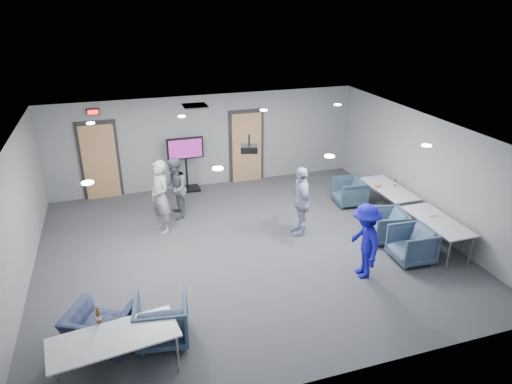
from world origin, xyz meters
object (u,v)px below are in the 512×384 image
object	(u,v)px
chair_right_c	(412,245)
chair_front_a	(162,319)
person_d	(365,241)
chair_right_a	(350,192)
projector	(249,148)
table_right_a	(389,190)
person_b	(175,189)
bottle_front	(99,317)
chair_right_b	(387,226)
chair_front_b	(100,328)
table_front_left	(114,339)
person_c	(301,201)
person_a	(160,197)
table_right_b	(437,222)
tv_stand	(186,161)
bottle_right	(395,183)

from	to	relation	value
chair_right_c	chair_front_a	distance (m)	5.45
person_d	chair_right_a	distance (m)	3.49
chair_right_c	projector	size ratio (longest dim) A/B	2.02
chair_right_a	table_right_a	size ratio (longest dim) A/B	0.46
chair_right_a	person_b	bearing A→B (deg)	-92.16
person_b	bottle_front	distance (m)	5.03
chair_right_b	chair_right_c	distance (m)	0.93
chair_front_b	bottle_front	bearing A→B (deg)	123.93
table_front_left	person_c	bearing A→B (deg)	30.15
person_a	person_b	bearing A→B (deg)	126.51
person_d	bottle_front	xyz separation A→B (m)	(-5.03, -0.87, 0.05)
chair_right_a	chair_right_b	bearing A→B (deg)	1.95
chair_right_b	chair_front_b	distance (m)	6.54
table_right_a	table_right_b	distance (m)	1.90
chair_front_b	projector	distance (m)	4.33
table_right_a	bottle_front	xyz separation A→B (m)	(-7.09, -3.20, 0.15)
chair_front_b	tv_stand	xyz separation A→B (m)	(2.45, 5.96, 0.57)
chair_right_b	chair_right_c	size ratio (longest dim) A/B	0.98
table_right_a	table_right_b	bearing A→B (deg)	-180.00
chair_front_a	table_front_left	bearing A→B (deg)	47.86
bottle_front	chair_right_b	bearing A→B (deg)	17.59
table_front_left	bottle_right	bearing A→B (deg)	19.81
tv_stand	chair_front_b	bearing A→B (deg)	-112.37
table_front_left	bottle_front	bearing A→B (deg)	108.76
table_front_left	tv_stand	world-z (taller)	tv_stand
person_d	table_front_left	distance (m)	5.00
person_a	chair_right_c	bearing A→B (deg)	38.61
chair_right_c	table_right_b	world-z (taller)	chair_right_c
person_b	chair_right_a	world-z (taller)	person_b
table_right_a	person_b	bearing A→B (deg)	74.18
person_c	table_right_a	size ratio (longest dim) A/B	0.97
chair_right_c	chair_front_b	world-z (taller)	chair_right_c
table_right_b	person_c	bearing A→B (deg)	57.35
chair_right_b	table_front_left	size ratio (longest dim) A/B	0.42
person_c	tv_stand	bearing A→B (deg)	-142.23
chair_right_b	chair_right_c	xyz separation A→B (m)	(0.02, -0.93, 0.01)
person_d	person_a	bearing A→B (deg)	-123.11
table_right_a	tv_stand	distance (m)	5.65
chair_right_c	projector	world-z (taller)	projector
person_b	chair_front_a	xyz separation A→B (m)	(-0.91, -4.48, -0.39)
bottle_front	tv_stand	world-z (taller)	tv_stand
table_right_b	person_a	bearing A→B (deg)	64.35
chair_right_b	table_right_b	world-z (taller)	chair_right_b
chair_right_c	person_a	bearing A→B (deg)	-118.19
person_a	chair_right_b	bearing A→B (deg)	47.21
person_b	person_d	size ratio (longest dim) A/B	1.00
chair_right_b	person_a	bearing A→B (deg)	-100.07
chair_right_a	projector	xyz separation A→B (m)	(-3.31, -1.56, 2.04)
chair_right_c	chair_right_b	bearing A→B (deg)	-176.08
table_right_a	person_d	bearing A→B (deg)	138.44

